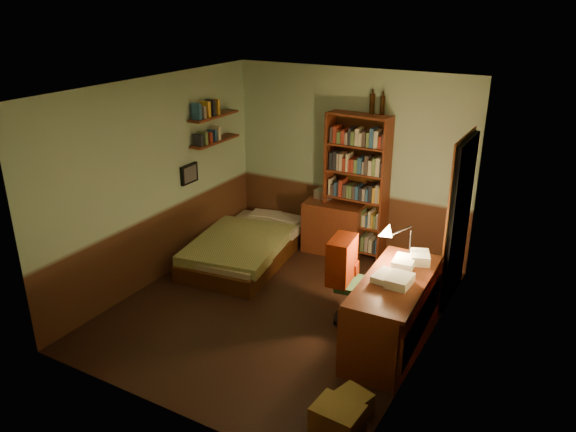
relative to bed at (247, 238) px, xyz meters
The scene contains 24 objects.
floor 1.48m from the bed, 42.07° to the right, with size 3.50×4.00×0.02m, color black.
ceiling 2.72m from the bed, 42.07° to the right, with size 3.50×4.00×0.02m, color silver.
wall_back 1.80m from the bed, 44.06° to the left, with size 3.50×0.02×2.60m, color #93AE8A.
wall_left 1.55m from the bed, 125.24° to the right, with size 0.02×4.00×2.60m, color #93AE8A.
wall_right 3.16m from the bed, 18.89° to the right, with size 0.02×4.00×2.60m, color #93AE8A.
wall_front 3.32m from the bed, 70.17° to the right, with size 3.50×0.02×2.60m, color #93AE8A.
doorway 2.90m from the bed, ahead, with size 0.06×0.90×2.00m, color black.
door_trim 2.86m from the bed, ahead, with size 0.02×0.98×2.08m, color #3A1C0A.
bed is the anchor object (origin of this frame).
dresser 1.25m from the bed, 39.43° to the left, with size 0.84×0.42×0.74m, color #5B2513.
mini_stereo 1.28m from the bed, 51.11° to the left, with size 0.24×0.18×0.13m, color #B2B2B7.
bookshelf 1.69m from the bed, 35.08° to the left, with size 0.87×0.27×2.03m, color #5B2513.
bottle_left 2.51m from the bed, 35.64° to the left, with size 0.07×0.07×0.26m, color black.
bottle_right 2.59m from the bed, 32.98° to the left, with size 0.06×0.06×0.24m, color black.
desk 2.72m from the bed, 22.44° to the right, with size 0.62×1.50×0.80m, color #5B2513.
paper_stack 2.72m from the bed, 11.72° to the right, with size 0.20×0.27×0.11m, color silver.
desk_lamp 2.68m from the bed, 12.52° to the right, with size 0.19×0.19×0.63m, color black.
office_chair 2.16m from the bed, 21.28° to the right, with size 0.51×0.45×1.02m, color #2F5530.
red_jacket 2.37m from the bed, 27.74° to the right, with size 0.24×0.44×0.52m, color #912407.
wall_shelf_lower 1.42m from the bed, 167.05° to the left, with size 0.20×0.90×0.03m, color #5B2513.
wall_shelf_upper 1.74m from the bed, 167.05° to the left, with size 0.20×0.90×0.03m, color #5B2513.
framed_picture 1.20m from the bed, 150.17° to the right, with size 0.04×0.32×0.26m, color black.
cardboard_box_a 3.59m from the bed, 44.37° to the right, with size 0.40×0.32×0.30m, color olive.
cardboard_box_b 3.38m from the bed, 40.29° to the right, with size 0.30×0.24×0.21m, color olive.
Camera 1 is at (2.97, -5.01, 3.51)m, focal length 35.00 mm.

